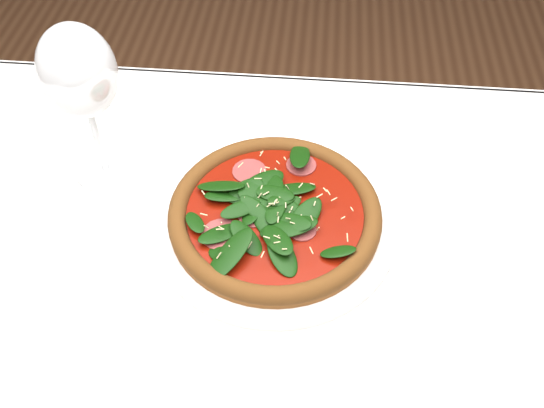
{
  "coord_description": "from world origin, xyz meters",
  "views": [
    {
      "loc": [
        0.08,
        -0.39,
        1.35
      ],
      "look_at": [
        0.04,
        0.11,
        0.77
      ],
      "focal_mm": 40.0,
      "sensor_mm": 36.0,
      "label": 1
    }
  ],
  "objects": [
    {
      "name": "dining_table",
      "position": [
        0.0,
        0.0,
        0.65
      ],
      "size": [
        1.21,
        0.81,
        0.75
      ],
      "color": "silver",
      "rests_on": "ground"
    },
    {
      "name": "plate",
      "position": [
        0.04,
        0.1,
        0.76
      ],
      "size": [
        0.31,
        0.31,
        0.01
      ],
      "color": "white",
      "rests_on": "dining_table"
    },
    {
      "name": "pizza",
      "position": [
        0.04,
        0.1,
        0.77
      ],
      "size": [
        0.34,
        0.34,
        0.03
      ],
      "rotation": [
        0.0,
        0.0,
        0.37
      ],
      "color": "#9A5D25",
      "rests_on": "plate"
    },
    {
      "name": "wine_glass",
      "position": [
        -0.19,
        0.17,
        0.91
      ],
      "size": [
        0.09,
        0.09,
        0.23
      ],
      "color": "white",
      "rests_on": "dining_table"
    }
  ]
}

